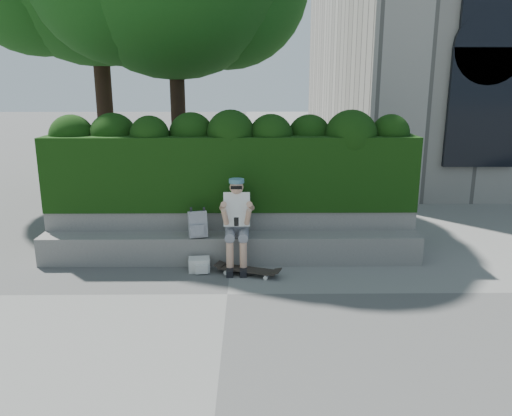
{
  "coord_description": "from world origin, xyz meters",
  "views": [
    {
      "loc": [
        0.31,
        -6.26,
        2.82
      ],
      "look_at": [
        0.4,
        1.0,
        0.95
      ],
      "focal_mm": 35.0,
      "sensor_mm": 36.0,
      "label": 1
    }
  ],
  "objects_px": {
    "backpack_ground": "(199,265)",
    "person": "(237,219)",
    "skateboard": "(247,270)",
    "backpack_plaid": "(198,224)"
  },
  "relations": [
    {
      "from": "skateboard",
      "to": "backpack_plaid",
      "type": "distance_m",
      "value": 1.07
    },
    {
      "from": "backpack_plaid",
      "to": "backpack_ground",
      "type": "relative_size",
      "value": 1.29
    },
    {
      "from": "person",
      "to": "backpack_plaid",
      "type": "height_order",
      "value": "person"
    },
    {
      "from": "skateboard",
      "to": "backpack_ground",
      "type": "height_order",
      "value": "backpack_ground"
    },
    {
      "from": "backpack_ground",
      "to": "skateboard",
      "type": "bearing_deg",
      "value": -18.98
    },
    {
      "from": "person",
      "to": "skateboard",
      "type": "bearing_deg",
      "value": -67.02
    },
    {
      "from": "person",
      "to": "backpack_plaid",
      "type": "relative_size",
      "value": 3.39
    },
    {
      "from": "backpack_ground",
      "to": "person",
      "type": "bearing_deg",
      "value": 14.22
    },
    {
      "from": "skateboard",
      "to": "backpack_plaid",
      "type": "height_order",
      "value": "backpack_plaid"
    },
    {
      "from": "person",
      "to": "skateboard",
      "type": "height_order",
      "value": "person"
    }
  ]
}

